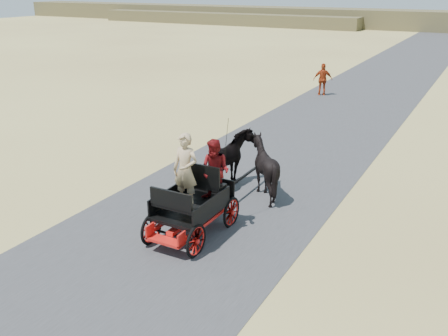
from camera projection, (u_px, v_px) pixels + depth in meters
The scene contains 9 objects.
ground at pixel (158, 249), 11.59m from camera, with size 140.00×140.00×0.00m, color tan.
road at pixel (158, 249), 11.59m from camera, with size 6.00×140.00×0.01m, color #38383A.
ridge_near at pixel (223, 19), 72.46m from camera, with size 40.00×4.00×1.60m, color brown.
carriage at pixel (193, 220), 12.17m from camera, with size 1.30×2.40×0.72m, color black, non-canonical shape.
horse_left at pixel (230, 161), 14.71m from camera, with size 0.91×2.01×1.70m, color black.
horse_right at pixel (264, 168), 14.22m from camera, with size 1.37×1.54×1.70m, color black.
driver_man at pixel (185, 170), 11.86m from camera, with size 0.66×0.43×1.80m, color tan.
passenger_woman at pixel (215, 171), 12.12m from camera, with size 0.77×0.60×1.58m, color #660C0F.
pedestrian at pixel (323, 79), 27.00m from camera, with size 1.01×0.42×1.73m, color #9D3112.
Camera 1 is at (6.23, -8.22, 5.82)m, focal length 40.00 mm.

